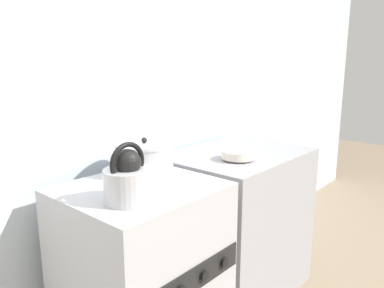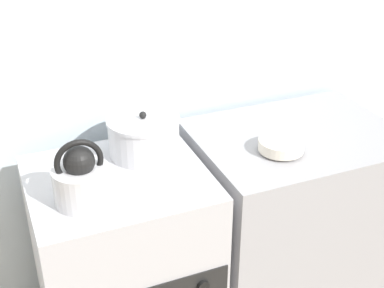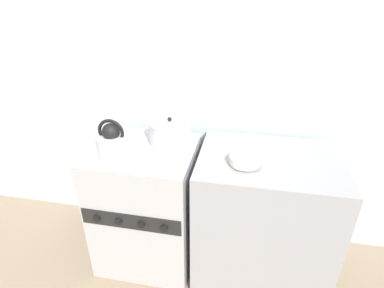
# 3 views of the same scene
# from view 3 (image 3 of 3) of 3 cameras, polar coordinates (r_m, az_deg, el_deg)

# --- Properties ---
(ground_plane) EXTENTS (12.00, 12.00, 0.00)m
(ground_plane) POSITION_cam_3_polar(r_m,az_deg,el_deg) (2.29, -10.24, -24.72)
(ground_plane) COLOR gray
(wall_back) EXTENTS (7.00, 0.06, 2.50)m
(wall_back) POSITION_cam_3_polar(r_m,az_deg,el_deg) (2.17, -6.26, 12.74)
(wall_back) COLOR silver
(wall_back) RESTS_ON ground_plane
(stove) EXTENTS (0.65, 0.61, 0.89)m
(stove) POSITION_cam_3_polar(r_m,az_deg,el_deg) (2.16, -8.47, -11.43)
(stove) COLOR #B2B2B7
(stove) RESTS_ON ground_plane
(counter) EXTENTS (0.85, 0.65, 0.89)m
(counter) POSITION_cam_3_polar(r_m,az_deg,el_deg) (2.10, 13.22, -13.31)
(counter) COLOR #99999E
(counter) RESTS_ON ground_plane
(kettle) EXTENTS (0.23, 0.19, 0.24)m
(kettle) POSITION_cam_3_polar(r_m,az_deg,el_deg) (1.85, -14.88, 0.36)
(kettle) COLOR silver
(kettle) RESTS_ON stove
(cooking_pot) EXTENTS (0.28, 0.28, 0.18)m
(cooking_pot) POSITION_cam_3_polar(r_m,az_deg,el_deg) (1.95, -4.20, 2.34)
(cooking_pot) COLOR silver
(cooking_pot) RESTS_ON stove
(enamel_bowl) EXTENTS (0.18, 0.18, 0.05)m
(enamel_bowl) POSITION_cam_3_polar(r_m,az_deg,el_deg) (1.73, 10.07, -3.04)
(enamel_bowl) COLOR beige
(enamel_bowl) RESTS_ON counter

